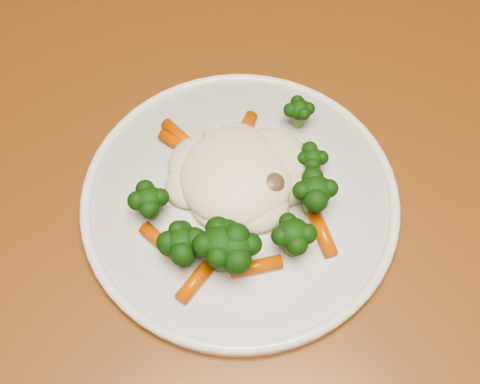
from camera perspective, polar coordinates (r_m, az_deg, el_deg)
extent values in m
cube|color=brown|center=(0.60, -6.87, 1.80)|extent=(1.46, 1.19, 0.04)
cube|color=brown|center=(1.29, 12.01, 15.18)|extent=(0.08, 0.08, 0.71)
cylinder|color=white|center=(0.55, 0.00, -0.74)|extent=(0.29, 0.29, 0.01)
ellipsoid|color=beige|center=(0.53, -0.30, 2.22)|extent=(0.12, 0.11, 0.05)
ellipsoid|color=black|center=(0.50, -5.43, -5.31)|extent=(0.04, 0.04, 0.04)
ellipsoid|color=black|center=(0.49, -1.84, -5.62)|extent=(0.05, 0.05, 0.05)
ellipsoid|color=black|center=(0.50, 4.96, -4.50)|extent=(0.04, 0.04, 0.04)
ellipsoid|color=black|center=(0.52, 6.99, -0.53)|extent=(0.05, 0.05, 0.04)
ellipsoid|color=black|center=(0.55, 6.81, 2.75)|extent=(0.03, 0.03, 0.03)
ellipsoid|color=black|center=(0.58, 5.58, 7.27)|extent=(0.03, 0.03, 0.03)
ellipsoid|color=black|center=(0.52, -8.52, -1.21)|extent=(0.04, 0.04, 0.03)
ellipsoid|color=black|center=(0.50, -5.41, -5.39)|extent=(0.04, 0.04, 0.04)
ellipsoid|color=black|center=(0.49, -0.52, -5.78)|extent=(0.05, 0.05, 0.05)
cylinder|color=#D45704|center=(0.57, -5.29, 4.30)|extent=(0.05, 0.05, 0.01)
cylinder|color=#D45704|center=(0.56, 0.27, 4.50)|extent=(0.03, 0.04, 0.01)
cylinder|color=#D45704|center=(0.57, 4.28, 4.36)|extent=(0.04, 0.03, 0.01)
cylinder|color=#D45704|center=(0.52, -7.49, -4.71)|extent=(0.04, 0.04, 0.01)
cylinder|color=#D45704|center=(0.50, -4.31, -8.50)|extent=(0.04, 0.04, 0.01)
cylinder|color=#D45704|center=(0.50, 1.53, -7.07)|extent=(0.04, 0.01, 0.01)
cylinder|color=#D45704|center=(0.52, 7.78, -3.72)|extent=(0.02, 0.05, 0.01)
cylinder|color=#D45704|center=(0.53, 2.19, 1.50)|extent=(0.02, 0.04, 0.01)
cylinder|color=#D45704|center=(0.54, -2.75, 3.59)|extent=(0.01, 0.04, 0.01)
cylinder|color=#D45704|center=(0.57, -5.36, 4.95)|extent=(0.04, 0.05, 0.01)
cylinder|color=#D45704|center=(0.57, 0.31, 5.59)|extent=(0.03, 0.05, 0.01)
ellipsoid|color=brown|center=(0.53, 1.45, 2.03)|extent=(0.02, 0.02, 0.02)
ellipsoid|color=brown|center=(0.53, 2.86, 0.80)|extent=(0.03, 0.03, 0.02)
ellipsoid|color=brown|center=(0.53, -2.51, 1.12)|extent=(0.02, 0.02, 0.02)
cube|color=#D2B58C|center=(0.55, -2.39, 5.09)|extent=(0.02, 0.02, 0.01)
cube|color=#D2B58C|center=(0.55, 0.85, 4.64)|extent=(0.02, 0.02, 0.01)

